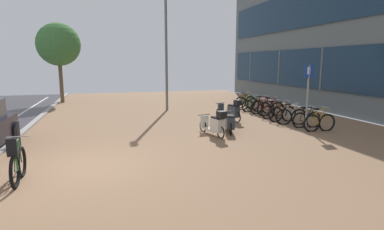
{
  "coord_description": "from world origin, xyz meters",
  "views": [
    {
      "loc": [
        0.71,
        -8.04,
        2.66
      ],
      "look_at": [
        3.47,
        1.65,
        0.93
      ],
      "focal_mm": 28.69,
      "sensor_mm": 36.0,
      "label": 1
    }
  ],
  "objects_px": {
    "scooter_near": "(231,111)",
    "scooter_far": "(215,124)",
    "scooter_mid": "(229,123)",
    "bollard_far": "(18,133)",
    "bicycle_rack_05": "(271,109)",
    "bicycle_rack_08": "(248,104)",
    "bicycle_rack_09": "(245,102)",
    "lamp_post": "(166,44)",
    "bicycle_rack_04": "(274,112)",
    "bicycle_rack_06": "(262,107)",
    "parking_sign": "(308,90)",
    "street_tree": "(59,45)",
    "bicycle_rack_07": "(253,106)",
    "bicycle_foreground": "(16,165)",
    "bicycle_rack_01": "(307,120)",
    "bicycle_rack_03": "(282,114)",
    "bicycle_rack_00": "(319,123)",
    "bicycle_rack_02": "(291,117)"
  },
  "relations": [
    {
      "from": "bicycle_rack_06",
      "to": "bicycle_rack_09",
      "type": "bearing_deg",
      "value": 87.88
    },
    {
      "from": "bicycle_rack_02",
      "to": "parking_sign",
      "type": "bearing_deg",
      "value": -93.04
    },
    {
      "from": "bicycle_foreground",
      "to": "bicycle_rack_04",
      "type": "bearing_deg",
      "value": 29.31
    },
    {
      "from": "bicycle_foreground",
      "to": "scooter_mid",
      "type": "height_order",
      "value": "bicycle_foreground"
    },
    {
      "from": "scooter_far",
      "to": "bicycle_rack_01",
      "type": "bearing_deg",
      "value": 5.07
    },
    {
      "from": "bicycle_rack_04",
      "to": "parking_sign",
      "type": "relative_size",
      "value": 0.51
    },
    {
      "from": "scooter_near",
      "to": "scooter_far",
      "type": "distance_m",
      "value": 3.09
    },
    {
      "from": "scooter_near",
      "to": "parking_sign",
      "type": "relative_size",
      "value": 0.66
    },
    {
      "from": "bicycle_rack_04",
      "to": "scooter_near",
      "type": "height_order",
      "value": "scooter_near"
    },
    {
      "from": "bicycle_rack_03",
      "to": "bicycle_rack_09",
      "type": "bearing_deg",
      "value": 86.53
    },
    {
      "from": "scooter_far",
      "to": "bicycle_rack_08",
      "type": "bearing_deg",
      "value": 53.93
    },
    {
      "from": "bicycle_rack_00",
      "to": "scooter_mid",
      "type": "bearing_deg",
      "value": 167.06
    },
    {
      "from": "bicycle_rack_08",
      "to": "parking_sign",
      "type": "bearing_deg",
      "value": -91.38
    },
    {
      "from": "bicycle_rack_01",
      "to": "bicycle_rack_05",
      "type": "distance_m",
      "value": 2.92
    },
    {
      "from": "scooter_mid",
      "to": "lamp_post",
      "type": "distance_m",
      "value": 7.06
    },
    {
      "from": "street_tree",
      "to": "lamp_post",
      "type": "bearing_deg",
      "value": -40.74
    },
    {
      "from": "bicycle_rack_07",
      "to": "scooter_near",
      "type": "height_order",
      "value": "scooter_near"
    },
    {
      "from": "scooter_far",
      "to": "scooter_near",
      "type": "bearing_deg",
      "value": 56.01
    },
    {
      "from": "bicycle_rack_09",
      "to": "scooter_near",
      "type": "height_order",
      "value": "scooter_near"
    },
    {
      "from": "bicycle_rack_00",
      "to": "parking_sign",
      "type": "height_order",
      "value": "parking_sign"
    },
    {
      "from": "bicycle_rack_07",
      "to": "bicycle_rack_09",
      "type": "relative_size",
      "value": 0.95
    },
    {
      "from": "scooter_mid",
      "to": "bollard_far",
      "type": "xyz_separation_m",
      "value": [
        -7.31,
        0.07,
        0.02
      ]
    },
    {
      "from": "bicycle_rack_05",
      "to": "bicycle_rack_06",
      "type": "distance_m",
      "value": 0.73
    },
    {
      "from": "scooter_mid",
      "to": "street_tree",
      "type": "distance_m",
      "value": 13.99
    },
    {
      "from": "bicycle_rack_05",
      "to": "scooter_mid",
      "type": "relative_size",
      "value": 0.8
    },
    {
      "from": "scooter_mid",
      "to": "scooter_far",
      "type": "bearing_deg",
      "value": -149.41
    },
    {
      "from": "bicycle_rack_01",
      "to": "street_tree",
      "type": "xyz_separation_m",
      "value": [
        -10.76,
        11.47,
        3.48
      ]
    },
    {
      "from": "bicycle_rack_02",
      "to": "bicycle_rack_06",
      "type": "distance_m",
      "value": 2.93
    },
    {
      "from": "bicycle_rack_04",
      "to": "bicycle_foreground",
      "type": "bearing_deg",
      "value": -150.69
    },
    {
      "from": "bicycle_rack_01",
      "to": "parking_sign",
      "type": "xyz_separation_m",
      "value": [
        -0.29,
        -0.36,
        1.26
      ]
    },
    {
      "from": "bicycle_rack_03",
      "to": "street_tree",
      "type": "height_order",
      "value": "street_tree"
    },
    {
      "from": "bicycle_rack_08",
      "to": "lamp_post",
      "type": "distance_m",
      "value": 5.68
    },
    {
      "from": "bicycle_rack_00",
      "to": "bicycle_rack_09",
      "type": "height_order",
      "value": "bicycle_rack_09"
    },
    {
      "from": "bicycle_rack_09",
      "to": "lamp_post",
      "type": "distance_m",
      "value": 5.74
    },
    {
      "from": "bicycle_rack_04",
      "to": "bicycle_rack_06",
      "type": "bearing_deg",
      "value": 83.43
    },
    {
      "from": "bicycle_rack_01",
      "to": "bollard_far",
      "type": "xyz_separation_m",
      "value": [
        -10.73,
        0.13,
        0.08
      ]
    },
    {
      "from": "bicycle_rack_09",
      "to": "lamp_post",
      "type": "relative_size",
      "value": 0.2
    },
    {
      "from": "bicycle_rack_09",
      "to": "scooter_mid",
      "type": "height_order",
      "value": "bicycle_rack_09"
    },
    {
      "from": "bicycle_rack_05",
      "to": "bicycle_rack_06",
      "type": "bearing_deg",
      "value": 96.01
    },
    {
      "from": "scooter_far",
      "to": "bicycle_rack_09",
      "type": "bearing_deg",
      "value": 56.0
    },
    {
      "from": "bicycle_rack_06",
      "to": "street_tree",
      "type": "relative_size",
      "value": 0.27
    },
    {
      "from": "bicycle_rack_04",
      "to": "street_tree",
      "type": "bearing_deg",
      "value": 138.64
    },
    {
      "from": "bicycle_foreground",
      "to": "bicycle_rack_09",
      "type": "xyz_separation_m",
      "value": [
        10.0,
        9.13,
        -0.05
      ]
    },
    {
      "from": "bicycle_rack_01",
      "to": "bicycle_rack_03",
      "type": "xyz_separation_m",
      "value": [
        -0.23,
        1.46,
        0.02
      ]
    },
    {
      "from": "bicycle_rack_04",
      "to": "bicycle_rack_08",
      "type": "bearing_deg",
      "value": 88.99
    },
    {
      "from": "bicycle_rack_08",
      "to": "scooter_far",
      "type": "relative_size",
      "value": 0.8
    },
    {
      "from": "scooter_far",
      "to": "parking_sign",
      "type": "bearing_deg",
      "value": 0.2
    },
    {
      "from": "scooter_mid",
      "to": "lamp_post",
      "type": "bearing_deg",
      "value": 101.19
    },
    {
      "from": "bollard_far",
      "to": "scooter_mid",
      "type": "bearing_deg",
      "value": -0.54
    },
    {
      "from": "bicycle_rack_09",
      "to": "bicycle_rack_08",
      "type": "bearing_deg",
      "value": -105.15
    }
  ]
}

